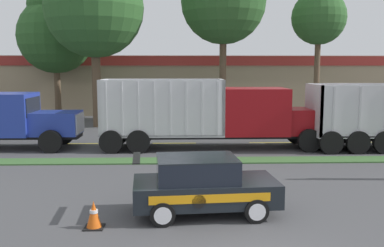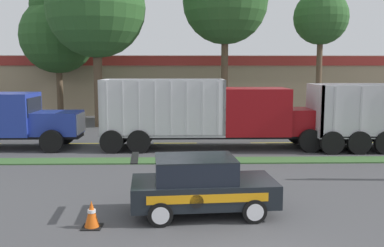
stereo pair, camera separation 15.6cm
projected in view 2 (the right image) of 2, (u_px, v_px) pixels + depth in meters
name	position (u px, v px, depth m)	size (l,w,h in m)	color
grass_verge	(213.00, 160.00, 19.17)	(120.00, 1.23, 0.06)	#3D6633
centre_line_3	(77.00, 143.00, 23.58)	(2.40, 0.14, 0.01)	yellow
centre_line_4	(175.00, 143.00, 23.70)	(2.40, 0.14, 0.01)	yellow
centre_line_5	(272.00, 143.00, 23.82)	(2.40, 0.14, 0.01)	yellow
centre_line_6	(368.00, 142.00, 23.94)	(2.40, 0.14, 0.01)	yellow
dump_truck_trail	(232.00, 116.00, 22.04)	(11.38, 2.72, 3.58)	black
rally_car	(201.00, 185.00, 12.19)	(4.21, 2.27, 1.70)	black
traffic_cone	(92.00, 214.00, 11.19)	(0.51, 0.51, 0.73)	black
store_building_backdrop	(213.00, 83.00, 42.77)	(40.24, 12.10, 5.18)	#9E896B
tree_behind_left	(321.00, 12.00, 31.77)	(4.06, 4.06, 10.93)	brown
tree_behind_right	(57.00, 28.00, 33.80)	(5.92, 5.92, 11.10)	brown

